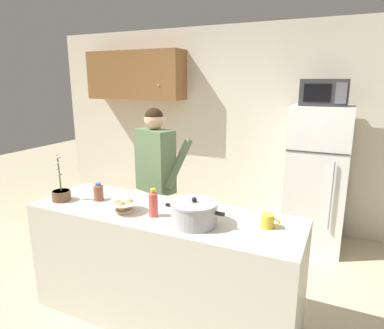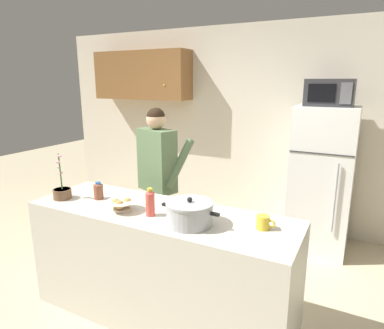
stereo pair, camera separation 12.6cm
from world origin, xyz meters
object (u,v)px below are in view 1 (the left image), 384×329
object	(u,v)px
bread_bowl	(124,206)
potted_orchid	(61,193)
refrigerator	(317,178)
person_near_pot	(156,169)
cooking_pot	(194,213)
bottle_mid_counter	(153,203)
microwave	(325,92)
coffee_mug	(268,221)
bottle_near_edge	(98,192)

from	to	relation	value
bread_bowl	potted_orchid	xyz separation A→B (m)	(-0.63, -0.01, 0.01)
refrigerator	bread_bowl	world-z (taller)	refrigerator
person_near_pot	cooking_pot	distance (m)	1.18
bread_bowl	potted_orchid	distance (m)	0.63
bottle_mid_counter	bread_bowl	bearing A→B (deg)	-174.03
microwave	potted_orchid	bearing A→B (deg)	-133.38
coffee_mug	bottle_near_edge	distance (m)	1.41
coffee_mug	bread_bowl	world-z (taller)	bread_bowl
refrigerator	bottle_near_edge	distance (m)	2.44
bread_bowl	cooking_pot	bearing A→B (deg)	2.03
bread_bowl	refrigerator	bearing A→B (deg)	58.14
refrigerator	microwave	world-z (taller)	microwave
microwave	person_near_pot	size ratio (longest dim) A/B	0.29
person_near_pot	bread_bowl	xyz separation A→B (m)	(0.23, -0.87, -0.06)
cooking_pot	bread_bowl	xyz separation A→B (m)	(-0.58, -0.02, -0.03)
bottle_mid_counter	potted_orchid	xyz separation A→B (m)	(-0.88, -0.04, -0.04)
cooking_pot	bottle_mid_counter	xyz separation A→B (m)	(-0.33, 0.01, 0.02)
bread_bowl	bottle_mid_counter	world-z (taller)	bottle_mid_counter
bottle_mid_counter	bottle_near_edge	bearing A→B (deg)	170.56
microwave	cooking_pot	bearing A→B (deg)	-108.44
potted_orchid	cooking_pot	bearing A→B (deg)	1.43
bread_bowl	potted_orchid	size ratio (longest dim) A/B	0.62
refrigerator	bread_bowl	size ratio (longest dim) A/B	6.73
refrigerator	bottle_near_edge	size ratio (longest dim) A/B	10.82
refrigerator	bread_bowl	xyz separation A→B (m)	(-1.23, -1.98, 0.15)
cooking_pot	microwave	bearing A→B (deg)	71.56
person_near_pot	cooking_pot	world-z (taller)	person_near_pot
microwave	coffee_mug	distance (m)	1.96
refrigerator	coffee_mug	world-z (taller)	refrigerator
cooking_pot	bottle_near_edge	xyz separation A→B (m)	(-0.93, 0.10, -0.01)
bread_bowl	bottle_mid_counter	size ratio (longest dim) A/B	1.15
coffee_mug	bottle_near_edge	size ratio (longest dim) A/B	0.87
microwave	cooking_pot	size ratio (longest dim) A/B	1.08
microwave	bottle_near_edge	size ratio (longest dim) A/B	3.17
cooking_pot	bottle_near_edge	distance (m)	0.94
person_near_pot	bottle_mid_counter	world-z (taller)	person_near_pot
person_near_pot	bottle_near_edge	bearing A→B (deg)	-98.75
person_near_pot	potted_orchid	bearing A→B (deg)	-114.19
bottle_mid_counter	refrigerator	bearing A→B (deg)	63.35
bottle_mid_counter	person_near_pot	bearing A→B (deg)	119.71
potted_orchid	bottle_near_edge	bearing A→B (deg)	25.68
person_near_pot	cooking_pot	xyz separation A→B (m)	(0.82, -0.85, -0.02)
microwave	bottle_near_edge	world-z (taller)	microwave
refrigerator	bottle_near_edge	xyz separation A→B (m)	(-1.58, -1.85, 0.18)
person_near_pot	bottle_mid_counter	bearing A→B (deg)	-60.29
coffee_mug	potted_orchid	world-z (taller)	potted_orchid
microwave	potted_orchid	size ratio (longest dim) A/B	1.23
bottle_mid_counter	potted_orchid	distance (m)	0.88
person_near_pot	bottle_near_edge	distance (m)	0.75
microwave	potted_orchid	distance (m)	2.82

